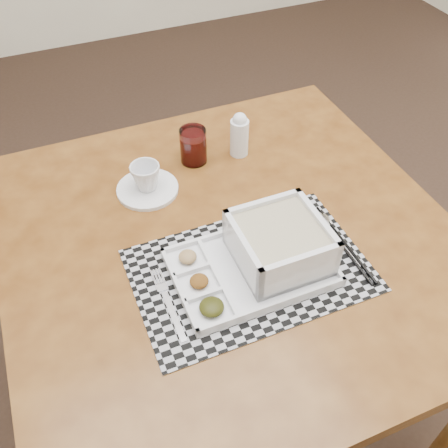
% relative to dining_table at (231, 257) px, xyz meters
% --- Properties ---
extents(floor, '(5.00, 5.00, 0.00)m').
position_rel_dining_table_xyz_m(floor, '(0.17, 0.17, -0.67)').
color(floor, '#2E2017').
rests_on(floor, ground).
extents(dining_table, '(0.99, 0.99, 0.74)m').
position_rel_dining_table_xyz_m(dining_table, '(0.00, 0.00, 0.00)').
color(dining_table, '#4C270D').
rests_on(dining_table, ground).
extents(placemat, '(0.48, 0.32, 0.00)m').
position_rel_dining_table_xyz_m(placemat, '(-0.00, -0.11, 0.08)').
color(placemat, '#9D9DA4').
rests_on(placemat, dining_table).
extents(serving_tray, '(0.32, 0.22, 0.10)m').
position_rel_dining_table_xyz_m(serving_tray, '(0.04, -0.11, 0.12)').
color(serving_tray, white).
rests_on(serving_tray, placemat).
extents(fork, '(0.02, 0.19, 0.00)m').
position_rel_dining_table_xyz_m(fork, '(-0.19, -0.12, 0.08)').
color(fork, silver).
rests_on(fork, placemat).
extents(spoon, '(0.04, 0.18, 0.01)m').
position_rel_dining_table_xyz_m(spoon, '(0.21, -0.06, 0.08)').
color(spoon, silver).
rests_on(spoon, placemat).
extents(chopsticks, '(0.02, 0.24, 0.01)m').
position_rel_dining_table_xyz_m(chopsticks, '(0.21, -0.12, 0.08)').
color(chopsticks, black).
rests_on(chopsticks, placemat).
extents(saucer, '(0.15, 0.15, 0.01)m').
position_rel_dining_table_xyz_m(saucer, '(-0.13, 0.22, 0.08)').
color(saucer, white).
rests_on(saucer, dining_table).
extents(cup, '(0.09, 0.09, 0.07)m').
position_rel_dining_table_xyz_m(cup, '(-0.13, 0.22, 0.12)').
color(cup, white).
rests_on(cup, saucer).
extents(juice_glass, '(0.07, 0.07, 0.09)m').
position_rel_dining_table_xyz_m(juice_glass, '(0.02, 0.28, 0.12)').
color(juice_glass, white).
rests_on(juice_glass, dining_table).
extents(creamer_bottle, '(0.05, 0.05, 0.12)m').
position_rel_dining_table_xyz_m(creamer_bottle, '(0.14, 0.27, 0.14)').
color(creamer_bottle, white).
rests_on(creamer_bottle, dining_table).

